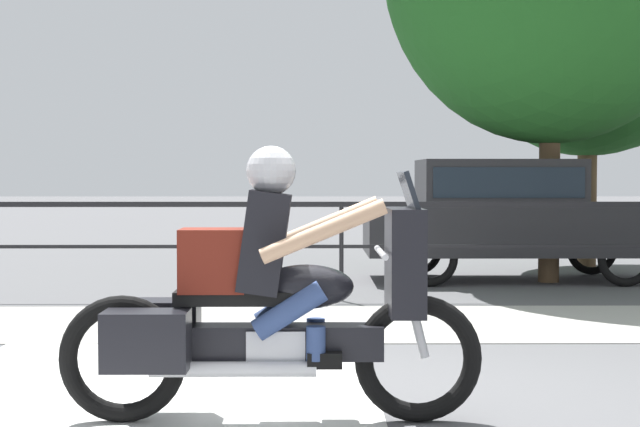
% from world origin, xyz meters
% --- Properties ---
extents(ground_plane, '(120.00, 120.00, 0.00)m').
position_xyz_m(ground_plane, '(0.00, 0.00, 0.00)').
color(ground_plane, '#565659').
extents(sidewalk_band, '(44.00, 2.40, 0.01)m').
position_xyz_m(sidewalk_band, '(0.00, 3.40, 0.01)').
color(sidewalk_band, '#A8A59E').
rests_on(sidewalk_band, ground).
extents(crosswalk_band, '(3.06, 6.00, 0.01)m').
position_xyz_m(crosswalk_band, '(-1.43, -0.20, 0.00)').
color(crosswalk_band, silver).
rests_on(crosswalk_band, ground).
extents(fence_railing, '(36.00, 0.05, 1.15)m').
position_xyz_m(fence_railing, '(0.00, 5.09, 0.90)').
color(fence_railing, black).
rests_on(fence_railing, ground).
extents(motorcycle, '(2.48, 0.76, 1.62)m').
position_xyz_m(motorcycle, '(-0.58, -0.44, 0.71)').
color(motorcycle, black).
rests_on(motorcycle, ground).
extents(parked_car, '(4.12, 1.68, 1.66)m').
position_xyz_m(parked_car, '(2.37, 7.27, 0.95)').
color(parked_car, '#232326').
rests_on(parked_car, ground).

